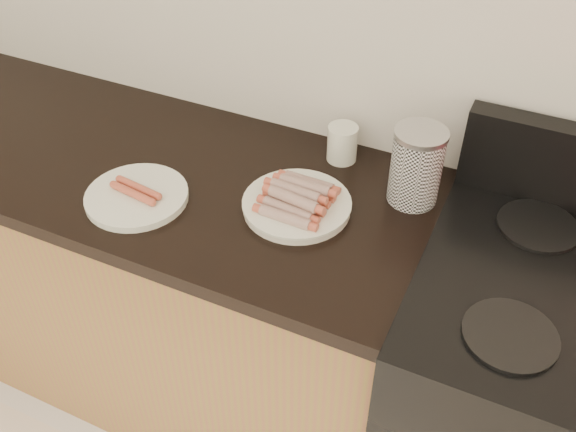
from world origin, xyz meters
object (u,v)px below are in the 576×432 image
at_px(stove, 551,428).
at_px(side_plate, 137,196).
at_px(main_plate, 297,206).
at_px(canister, 416,166).
at_px(mug, 342,143).

bearing_deg(stove, side_plate, -173.75).
distance_m(main_plate, canister, 0.29).
bearing_deg(stove, mug, 159.92).
xyz_separation_m(side_plate, mug, (0.38, 0.36, 0.04)).
height_order(side_plate, canister, canister).
bearing_deg(mug, stove, -20.08).
height_order(stove, mug, mug).
distance_m(main_plate, side_plate, 0.38).
distance_m(stove, side_plate, 1.15).
height_order(stove, canister, canister).
bearing_deg(stove, main_plate, 178.91).
height_order(main_plate, side_plate, same).
relative_size(stove, main_plate, 3.62).
bearing_deg(mug, main_plate, -95.24).
bearing_deg(canister, stove, -19.74).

